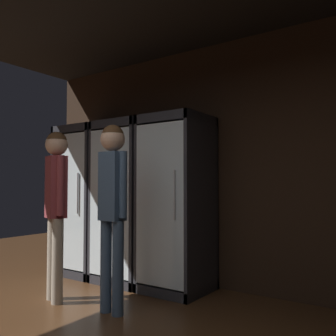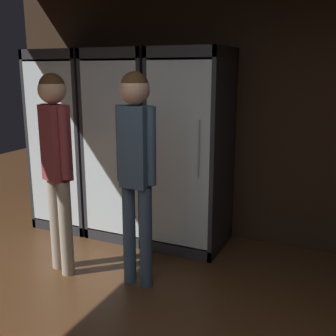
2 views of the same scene
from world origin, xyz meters
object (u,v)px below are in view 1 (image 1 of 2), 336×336
at_px(cooler_far_left, 90,201).
at_px(shopper_near, 112,193).
at_px(cooler_center, 179,204).
at_px(shopper_far, 56,195).
at_px(cooler_left, 131,203).

height_order(cooler_far_left, shopper_near, cooler_far_left).
relative_size(cooler_center, shopper_near, 1.12).
distance_m(cooler_center, shopper_far, 1.33).
bearing_deg(shopper_far, cooler_center, 52.44).
bearing_deg(cooler_left, shopper_near, -57.54).
height_order(cooler_far_left, cooler_left, same).
bearing_deg(cooler_left, cooler_far_left, 179.92).
xyz_separation_m(cooler_far_left, cooler_center, (1.43, -0.00, 0.00)).
bearing_deg(shopper_near, cooler_left, 122.46).
height_order(shopper_near, shopper_far, shopper_near).
relative_size(cooler_far_left, cooler_left, 1.00).
bearing_deg(cooler_left, cooler_center, -0.01).
xyz_separation_m(cooler_far_left, shopper_near, (1.34, -0.98, 0.15)).
xyz_separation_m(cooler_left, shopper_near, (0.62, -0.98, 0.15)).
height_order(cooler_center, shopper_near, cooler_center).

